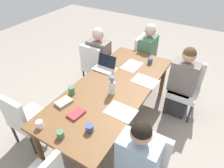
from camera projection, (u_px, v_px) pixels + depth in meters
ground_plane at (112, 122)px, 3.26m from camera, size 10.00×10.00×0.00m
dining_table at (112, 91)px, 2.86m from camera, size 2.32×1.01×0.73m
chair_head_right_left_near at (145, 56)px, 4.00m from camera, size 0.44×0.44×0.90m
person_head_right_left_near at (147, 57)px, 3.91m from camera, size 0.40×0.36×1.19m
chair_near_left_mid at (186, 86)px, 3.23m from camera, size 0.44×0.44×0.90m
person_near_left_mid at (181, 86)px, 3.19m from camera, size 0.36×0.40×1.19m
chair_far_left_far at (94, 64)px, 3.77m from camera, size 0.44×0.44×0.90m
person_far_left_far at (99, 62)px, 3.78m from camera, size 0.36×0.40×1.19m
chair_near_right_near at (145, 166)px, 2.11m from camera, size 0.44×0.44×0.90m
person_near_right_near at (137, 168)px, 2.07m from camera, size 0.36×0.40×1.19m
chair_far_right_far at (25, 118)px, 2.66m from camera, size 0.44×0.44×0.90m
flower_vase at (112, 85)px, 2.63m from camera, size 0.09×0.09×0.29m
placemat_head_right_left_near at (132, 66)px, 3.28m from camera, size 0.37×0.28×0.00m
placemat_near_left_mid at (145, 81)px, 2.94m from camera, size 0.29×0.38×0.00m
placemat_far_left_far at (105, 69)px, 3.20m from camera, size 0.28×0.37×0.00m
placemat_near_right_near at (121, 111)px, 2.43m from camera, size 0.27×0.37×0.00m
laptop_far_left_far at (105, 67)px, 3.17m from camera, size 0.22×0.32×0.21m
coffee_mug_near_left at (150, 61)px, 3.31m from camera, size 0.08×0.08×0.09m
coffee_mug_near_right at (60, 134)px, 2.10m from camera, size 0.08×0.08×0.08m
coffee_mug_centre_left at (89, 128)px, 2.17m from camera, size 0.09×0.09×0.09m
coffee_mug_centre_right at (40, 124)px, 2.21m from camera, size 0.07×0.07×0.09m
coffee_mug_far_left at (72, 90)px, 2.67m from camera, size 0.09×0.09×0.11m
book_red_cover at (64, 102)px, 2.54m from camera, size 0.22×0.18×0.04m
book_blue_cover at (76, 114)px, 2.38m from camera, size 0.22×0.16×0.03m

